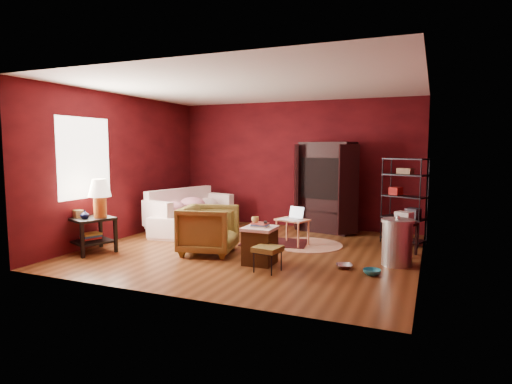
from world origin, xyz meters
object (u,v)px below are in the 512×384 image
tv_armoire (327,185)px  hamper (260,245)px  side_table (96,209)px  wire_shelving (405,197)px  sofa (188,212)px  laptop_desk (293,222)px  armchair (209,227)px

tv_armoire → hamper: bearing=-83.9°
side_table → wire_shelving: size_ratio=0.79×
sofa → wire_shelving: 4.41m
wire_shelving → sofa: bearing=-149.5°
laptop_desk → tv_armoire: size_ratio=0.37×
laptop_desk → wire_shelving: (1.87, 0.90, 0.44)m
laptop_desk → wire_shelving: 2.12m
tv_armoire → wire_shelving: (1.61, -0.60, -0.11)m
side_table → wire_shelving: 5.49m
side_table → hamper: size_ratio=1.90×
laptop_desk → side_table: bearing=-130.2°
armchair → tv_armoire: tv_armoire is taller
sofa → hamper: (2.41, -1.82, -0.12)m
hamper → tv_armoire: tv_armoire is taller
laptop_desk → tv_armoire: 1.62m
side_table → hamper: 2.90m
laptop_desk → hamper: bearing=-75.0°
hamper → tv_armoire: 3.00m
hamper → wire_shelving: (1.94, 2.31, 0.57)m
armchair → laptop_desk: armchair is taller
sofa → tv_armoire: tv_armoire is taller
armchair → tv_armoire: (1.37, 2.64, 0.54)m
tv_armoire → armchair: bearing=-104.8°
sofa → laptop_desk: 2.52m
hamper → wire_shelving: size_ratio=0.42×
hamper → laptop_desk: size_ratio=0.95×
armchair → hamper: 1.08m
tv_armoire → wire_shelving: tv_armoire is taller
sofa → laptop_desk: (2.49, -0.41, 0.01)m
armchair → wire_shelving: 3.64m
side_table → laptop_desk: size_ratio=1.80×
armchair → hamper: size_ratio=1.35×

